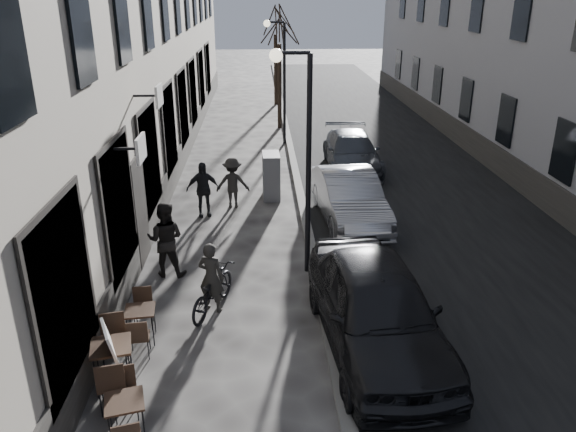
{
  "coord_description": "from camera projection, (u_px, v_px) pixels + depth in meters",
  "views": [
    {
      "loc": [
        -1.05,
        -5.84,
        6.18
      ],
      "look_at": [
        -0.5,
        5.03,
        1.8
      ],
      "focal_mm": 35.0,
      "sensor_mm": 36.0,
      "label": 1
    }
  ],
  "objects": [
    {
      "name": "utility_cabinet",
      "position": [
        271.0,
        176.0,
        17.76
      ],
      "size": [
        0.55,
        0.98,
        1.45
      ],
      "primitive_type": "cube",
      "rotation": [
        0.0,
        0.0,
        0.02
      ],
      "color": "slate",
      "rests_on": "ground"
    },
    {
      "name": "sign_board",
      "position": [
        118.0,
        363.0,
        9.24
      ],
      "size": [
        0.64,
        0.77,
        1.19
      ],
      "rotation": [
        0.0,
        0.0,
        0.38
      ],
      "color": "black",
      "rests_on": "ground"
    },
    {
      "name": "pedestrian_mid",
      "position": [
        233.0,
        183.0,
        16.95
      ],
      "size": [
        1.02,
        0.6,
        1.56
      ],
      "primitive_type": "imported",
      "rotation": [
        0.0,
        0.0,
        3.12
      ],
      "color": "black",
      "rests_on": "ground"
    },
    {
      "name": "bistro_set_c",
      "position": [
        141.0,
        322.0,
        10.53
      ],
      "size": [
        0.61,
        1.37,
        0.79
      ],
      "rotation": [
        0.0,
        0.0,
        0.11
      ],
      "color": "#312216",
      "rests_on": "ground"
    },
    {
      "name": "tree_far",
      "position": [
        275.0,
        20.0,
        31.04
      ],
      "size": [
        2.4,
        2.4,
        5.7
      ],
      "color": "black",
      "rests_on": "ground"
    },
    {
      "name": "streetlamp_far",
      "position": [
        280.0,
        69.0,
        23.26
      ],
      "size": [
        0.9,
        0.28,
        5.09
      ],
      "color": "black",
      "rests_on": "ground"
    },
    {
      "name": "cyclist_rider",
      "position": [
        211.0,
        277.0,
        11.41
      ],
      "size": [
        0.65,
        0.54,
        1.53
      ],
      "primitive_type": "imported",
      "rotation": [
        0.0,
        0.0,
        2.77
      ],
      "color": "#282623",
      "rests_on": "ground"
    },
    {
      "name": "kerb",
      "position": [
        292.0,
        154.0,
        22.58
      ],
      "size": [
        0.25,
        60.0,
        0.12
      ],
      "primitive_type": "cube",
      "color": "slate",
      "rests_on": "ground"
    },
    {
      "name": "bistro_set_b",
      "position": [
        113.0,
        361.0,
        9.3
      ],
      "size": [
        0.77,
        1.64,
        0.94
      ],
      "rotation": [
        0.0,
        0.0,
        0.21
      ],
      "color": "#312216",
      "rests_on": "ground"
    },
    {
      "name": "car_mid",
      "position": [
        349.0,
        198.0,
        15.91
      ],
      "size": [
        1.84,
        4.49,
        1.45
      ],
      "primitive_type": "imported",
      "rotation": [
        0.0,
        0.0,
        0.07
      ],
      "color": "#9A9CA2",
      "rests_on": "ground"
    },
    {
      "name": "road",
      "position": [
        381.0,
        154.0,
        22.77
      ],
      "size": [
        7.3,
        60.0,
        0.0
      ],
      "primitive_type": "cube",
      "color": "black",
      "rests_on": "ground"
    },
    {
      "name": "tree_near",
      "position": [
        279.0,
        26.0,
        25.48
      ],
      "size": [
        2.4,
        2.4,
        5.7
      ],
      "color": "black",
      "rests_on": "ground"
    },
    {
      "name": "pedestrian_near",
      "position": [
        166.0,
        239.0,
        12.84
      ],
      "size": [
        0.94,
        0.77,
        1.78
      ],
      "primitive_type": "imported",
      "rotation": [
        0.0,
        0.0,
        3.03
      ],
      "color": "black",
      "rests_on": "ground"
    },
    {
      "name": "bicycle",
      "position": [
        212.0,
        290.0,
        11.52
      ],
      "size": [
        1.23,
        1.88,
        0.93
      ],
      "primitive_type": "imported",
      "rotation": [
        0.0,
        0.0,
        2.77
      ],
      "color": "black",
      "rests_on": "ground"
    },
    {
      "name": "pedestrian_far",
      "position": [
        203.0,
        189.0,
        16.3
      ],
      "size": [
        1.02,
        0.58,
        1.63
      ],
      "primitive_type": "imported",
      "rotation": [
        0.0,
        0.0,
        0.2
      ],
      "color": "black",
      "rests_on": "ground"
    },
    {
      "name": "streetlamp_near",
      "position": [
        301.0,
        141.0,
        12.14
      ],
      "size": [
        0.9,
        0.28,
        5.09
      ],
      "color": "black",
      "rests_on": "ground"
    },
    {
      "name": "bistro_set_a",
      "position": [
        126.0,
        415.0,
        8.2
      ],
      "size": [
        0.7,
        1.41,
        0.81
      ],
      "rotation": [
        0.0,
        0.0,
        0.25
      ],
      "color": "#312216",
      "rests_on": "ground"
    },
    {
      "name": "car_far",
      "position": [
        352.0,
        152.0,
        20.6
      ],
      "size": [
        1.99,
        4.66,
        1.34
      ],
      "primitive_type": "imported",
      "rotation": [
        0.0,
        0.0,
        -0.02
      ],
      "color": "#3B3F46",
      "rests_on": "ground"
    },
    {
      "name": "car_near",
      "position": [
        377.0,
        308.0,
        10.18
      ],
      "size": [
        2.37,
        5.05,
        1.67
      ],
      "primitive_type": "imported",
      "rotation": [
        0.0,
        0.0,
        0.08
      ],
      "color": "black",
      "rests_on": "ground"
    }
  ]
}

